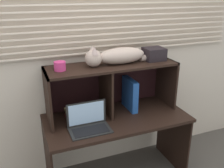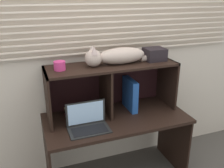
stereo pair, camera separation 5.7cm
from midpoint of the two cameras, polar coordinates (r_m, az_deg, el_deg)
The scene contains 9 objects.
back_panel_with_blinds at distance 2.49m, azimuth -2.69°, elevation 7.51°, with size 4.40×0.08×2.50m.
desk at distance 2.45m, azimuth 0.37°, elevation -10.40°, with size 1.35×0.64×0.70m.
hutch_shelf_unit at distance 2.37m, azimuth -1.18°, elevation 1.17°, with size 1.23×0.38×0.48m.
cat at distance 2.29m, azimuth 0.21°, elevation 6.43°, with size 0.75×0.17×0.19m.
laptop at distance 2.18m, azimuth -6.10°, elevation -8.98°, with size 0.35×0.21×0.23m.
binder_upright at distance 2.48m, azimuth 3.46°, elevation -2.32°, with size 0.06×0.26×0.32m, color #214E9D.
book_stack at distance 2.37m, azimuth -9.11°, elevation -6.95°, with size 0.17×0.22×0.07m.
small_basket at distance 2.17m, azimuth -12.60°, elevation 4.03°, with size 0.10×0.10×0.08m, color #CF3678.
storage_box at distance 2.47m, azimuth 8.94°, elevation 6.82°, with size 0.19×0.17×0.12m, color black.
Camera 1 is at (-0.81, -1.74, 1.84)m, focal length 39.88 mm.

